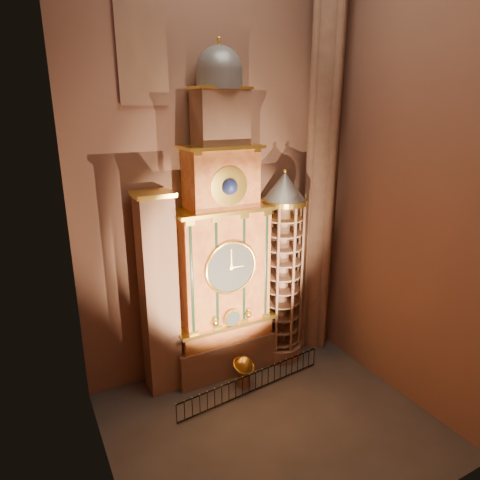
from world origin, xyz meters
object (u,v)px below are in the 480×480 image
portrait_tower (159,295)px  celestial_globe (244,369)px  stair_turret (282,270)px  astronomical_clock (222,254)px  iron_railing (252,383)px

portrait_tower → celestial_globe: size_ratio=6.15×
portrait_tower → celestial_globe: bearing=-27.4°
portrait_tower → stair_turret: size_ratio=0.94×
stair_turret → celestial_globe: stair_turret is taller
astronomical_clock → stair_turret: bearing=-4.3°
iron_railing → stair_turret: bearing=36.6°
astronomical_clock → stair_turret: astronomical_clock is taller
stair_turret → celestial_globe: (-3.24, -1.62, -4.27)m
stair_turret → celestial_globe: bearing=-153.5°
stair_turret → celestial_globe: 5.60m
portrait_tower → iron_railing: (3.77, -2.60, -4.57)m
portrait_tower → stair_turret: 6.91m
astronomical_clock → portrait_tower: 3.73m
portrait_tower → stair_turret: bearing=-2.3°
portrait_tower → celestial_globe: portrait_tower is taller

